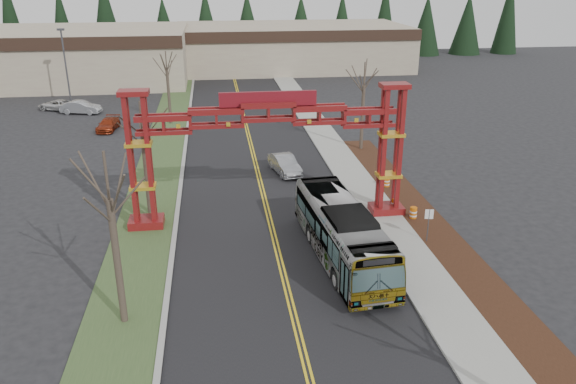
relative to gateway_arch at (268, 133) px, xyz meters
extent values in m
cube|color=black|center=(0.00, 7.00, -5.97)|extent=(12.00, 110.00, 0.02)
cube|color=gold|center=(-0.12, 7.00, -5.96)|extent=(0.12, 100.00, 0.01)
cube|color=gold|center=(0.12, 7.00, -5.96)|extent=(0.12, 100.00, 0.01)
cube|color=#9C9C97|center=(6.15, 7.00, -5.91)|extent=(0.30, 110.00, 0.15)
cube|color=gray|center=(7.60, 7.00, -5.91)|extent=(2.60, 110.00, 0.14)
cube|color=black|center=(10.20, -8.00, -5.92)|extent=(2.60, 50.00, 0.12)
cube|color=#354E27|center=(-8.00, 7.00, -5.94)|extent=(4.00, 110.00, 0.08)
cube|color=#9C9C97|center=(-6.15, 7.00, -5.91)|extent=(0.30, 110.00, 0.15)
cube|color=#64130D|center=(-8.00, 0.00, -5.68)|extent=(2.20, 1.60, 0.60)
cube|color=#64130D|center=(-8.55, -0.35, -1.38)|extent=(0.28, 0.28, 8.00)
cube|color=#64130D|center=(-7.45, -0.35, -1.38)|extent=(0.28, 0.28, 8.00)
cube|color=#64130D|center=(-8.55, 0.35, -1.38)|extent=(0.28, 0.28, 8.00)
cube|color=#64130D|center=(-7.45, 0.35, -1.38)|extent=(0.28, 0.28, 8.00)
cube|color=yellow|center=(-8.00, 0.00, -3.18)|extent=(1.60, 1.10, 0.22)
cube|color=yellow|center=(-8.00, 0.00, -0.38)|extent=(1.60, 1.10, 0.22)
cube|color=#64130D|center=(-8.00, 0.00, 2.77)|extent=(1.80, 1.20, 0.30)
cube|color=#64130D|center=(8.00, 0.00, -5.68)|extent=(2.20, 1.60, 0.60)
cube|color=#64130D|center=(7.45, -0.35, -1.38)|extent=(0.28, 0.28, 8.00)
cube|color=#64130D|center=(8.55, -0.35, -1.38)|extent=(0.28, 0.28, 8.00)
cube|color=#64130D|center=(7.45, 0.35, -1.38)|extent=(0.28, 0.28, 8.00)
cube|color=#64130D|center=(8.55, 0.35, -1.38)|extent=(0.28, 0.28, 8.00)
cube|color=yellow|center=(8.00, 0.00, -3.18)|extent=(1.60, 1.10, 0.22)
cube|color=yellow|center=(8.00, 0.00, -0.38)|extent=(1.60, 1.10, 0.22)
cube|color=#64130D|center=(8.00, 0.00, 2.77)|extent=(1.80, 1.20, 0.30)
cube|color=#64130D|center=(0.00, 0.00, 1.52)|extent=(16.00, 0.90, 1.00)
cube|color=#64130D|center=(0.00, 0.00, 0.62)|extent=(16.00, 0.90, 0.60)
cube|color=maroon|center=(0.00, 0.00, 2.17)|extent=(6.00, 0.25, 0.90)
cube|color=gray|center=(-30.00, 54.00, -2.23)|extent=(46.00, 22.00, 7.50)
cube|color=gray|center=(10.00, 62.00, -2.48)|extent=(38.00, 20.00, 7.00)
cube|color=black|center=(10.00, 51.90, 0.22)|extent=(38.00, 0.40, 1.60)
cone|color=black|center=(-38.00, 74.00, 0.52)|extent=(5.60, 5.60, 13.00)
cylinder|color=#382D26|center=(-38.00, 74.00, -5.18)|extent=(0.80, 0.80, 1.60)
cone|color=black|center=(-29.50, 74.00, 0.52)|extent=(5.60, 5.60, 13.00)
cylinder|color=#382D26|center=(-29.50, 74.00, -5.18)|extent=(0.80, 0.80, 1.60)
cone|color=black|center=(-21.00, 74.00, 0.52)|extent=(5.60, 5.60, 13.00)
cylinder|color=#382D26|center=(-21.00, 74.00, -5.18)|extent=(0.80, 0.80, 1.60)
cone|color=black|center=(-12.50, 74.00, 0.52)|extent=(5.60, 5.60, 13.00)
cylinder|color=#382D26|center=(-12.50, 74.00, -5.18)|extent=(0.80, 0.80, 1.60)
cone|color=black|center=(-4.00, 74.00, 0.52)|extent=(5.60, 5.60, 13.00)
cylinder|color=#382D26|center=(-4.00, 74.00, -5.18)|extent=(0.80, 0.80, 1.60)
cone|color=black|center=(4.50, 74.00, 0.52)|extent=(5.60, 5.60, 13.00)
cylinder|color=#382D26|center=(4.50, 74.00, -5.18)|extent=(0.80, 0.80, 1.60)
cone|color=black|center=(13.00, 74.00, 0.52)|extent=(5.60, 5.60, 13.00)
cylinder|color=#382D26|center=(13.00, 74.00, -5.18)|extent=(0.80, 0.80, 1.60)
cone|color=black|center=(21.50, 74.00, 0.52)|extent=(5.60, 5.60, 13.00)
cylinder|color=#382D26|center=(21.50, 74.00, -5.18)|extent=(0.80, 0.80, 1.60)
cone|color=black|center=(30.00, 74.00, 0.52)|extent=(5.60, 5.60, 13.00)
cylinder|color=#382D26|center=(30.00, 74.00, -5.18)|extent=(0.80, 0.80, 1.60)
cone|color=black|center=(38.50, 74.00, 0.52)|extent=(5.60, 5.60, 13.00)
cylinder|color=#382D26|center=(38.50, 74.00, -5.18)|extent=(0.80, 0.80, 1.60)
cone|color=black|center=(47.00, 74.00, 0.52)|extent=(5.60, 5.60, 13.00)
cylinder|color=#382D26|center=(47.00, 74.00, -5.18)|extent=(0.80, 0.80, 1.60)
cone|color=black|center=(55.50, 74.00, 0.52)|extent=(5.60, 5.60, 13.00)
cylinder|color=#382D26|center=(55.50, 74.00, -5.18)|extent=(0.80, 0.80, 1.60)
imported|color=#B5B8BE|center=(3.54, -5.91, -4.34)|extent=(3.71, 11.98, 3.29)
imported|color=#A5A8AD|center=(2.19, 9.08, -5.24)|extent=(2.48, 4.71, 1.48)
imported|color=maroon|center=(-14.25, 24.61, -5.37)|extent=(2.23, 4.38, 1.22)
imported|color=#ADB0B5|center=(-18.54, 32.44, -5.23)|extent=(4.81, 2.58, 1.50)
imported|color=silver|center=(-21.70, 34.62, -5.36)|extent=(4.97, 3.70, 1.25)
cylinder|color=#382D26|center=(-8.00, -10.66, -2.85)|extent=(0.33, 0.33, 6.26)
cylinder|color=#382D26|center=(-8.00, -10.66, 1.32)|extent=(0.13, 0.13, 2.29)
cylinder|color=#382D26|center=(-8.00, 2.21, -3.08)|extent=(0.30, 0.30, 5.80)
cylinder|color=#382D26|center=(-8.00, 2.21, 0.75)|extent=(0.11, 0.11, 2.05)
cylinder|color=#382D26|center=(-8.00, 26.41, -3.13)|extent=(0.31, 0.31, 5.70)
cylinder|color=#382D26|center=(-8.00, 26.41, 0.67)|extent=(0.11, 0.11, 2.10)
cylinder|color=#382D26|center=(10.00, 14.51, -2.99)|extent=(0.31, 0.31, 5.98)
cylinder|color=#382D26|center=(10.00, 14.51, 0.96)|extent=(0.12, 0.12, 2.13)
cylinder|color=#3F3F44|center=(-20.61, 36.83, -1.52)|extent=(0.20, 0.20, 8.93)
cube|color=#3F3F44|center=(-20.61, 36.83, 3.05)|extent=(0.79, 0.40, 0.25)
cylinder|color=#3F3F44|center=(9.15, -4.64, -4.88)|extent=(0.06, 0.06, 2.21)
cube|color=white|center=(9.15, -4.64, -4.08)|extent=(0.50, 0.12, 0.60)
cylinder|color=#D2610B|center=(9.48, -1.23, -5.54)|extent=(0.46, 0.46, 0.88)
cylinder|color=white|center=(9.48, -1.23, -5.41)|extent=(0.48, 0.48, 0.11)
cylinder|color=white|center=(9.48, -1.23, -5.67)|extent=(0.48, 0.48, 0.11)
cylinder|color=#D2610B|center=(8.67, 0.29, -5.49)|extent=(0.51, 0.51, 0.98)
cylinder|color=white|center=(8.67, 0.29, -5.35)|extent=(0.53, 0.53, 0.12)
cylinder|color=white|center=(8.67, 0.29, -5.64)|extent=(0.53, 0.53, 0.12)
cylinder|color=#D2610B|center=(9.45, 4.69, -5.54)|extent=(0.46, 0.46, 0.88)
cylinder|color=white|center=(9.45, 4.69, -5.41)|extent=(0.48, 0.48, 0.11)
cylinder|color=white|center=(9.45, 4.69, -5.67)|extent=(0.48, 0.48, 0.11)
camera|label=1|loc=(-3.32, -33.91, 9.52)|focal=35.00mm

